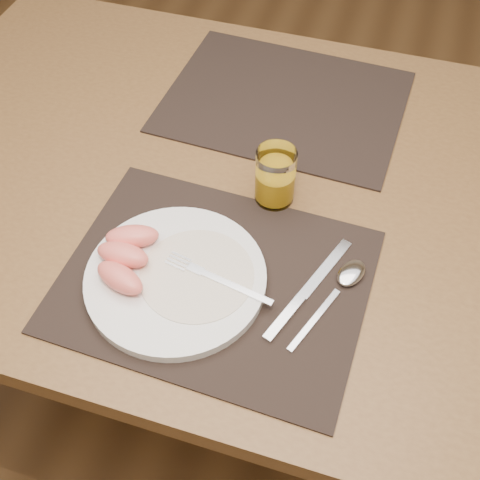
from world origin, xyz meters
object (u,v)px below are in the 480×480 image
table (256,213)px  placemat_near (215,280)px  juice_glass (275,178)px  plate (176,278)px  spoon (346,280)px  fork (210,276)px  knife (302,296)px  placemat_far (284,101)px

table → placemat_near: size_ratio=3.11×
placemat_near → juice_glass: size_ratio=4.54×
plate → spoon: plate is taller
placemat_near → juice_glass: 0.20m
table → fork: fork is taller
knife → spoon: (0.06, 0.05, 0.00)m
plate → fork: 0.05m
placemat_far → knife: bearing=-72.1°
fork → spoon: size_ratio=0.94×
table → juice_glass: juice_glass is taller
plate → spoon: bearing=17.1°
placemat_far → spoon: size_ratio=2.41×
knife → plate: bearing=-171.5°
placemat_far → spoon: (0.20, -0.39, 0.01)m
juice_glass → plate: bearing=-114.3°
placemat_near → placemat_far: size_ratio=1.00×
placemat_near → plate: bearing=-158.9°
fork → spoon: 0.20m
plate → fork: size_ratio=1.55×
plate → placemat_near: bearing=21.1°
juice_glass → fork: bearing=-103.1°
fork → knife: bearing=6.2°
fork → table: bearing=88.3°
table → juice_glass: bearing=-39.3°
placemat_near → spoon: 0.20m
placemat_near → knife: knife is taller
knife → juice_glass: 0.21m
spoon → juice_glass: size_ratio=1.88×
table → placemat_near: placemat_near is taller
plate → fork: fork is taller
placemat_far → fork: 0.45m
placemat_near → spoon: spoon is taller
placemat_far → juice_glass: size_ratio=4.54×
knife → fork: bearing=-173.8°
knife → spoon: bearing=40.1°
placemat_near → placemat_far: bearing=90.9°
plate → juice_glass: bearing=65.7°
placemat_near → juice_glass: (0.04, 0.19, 0.05)m
plate → spoon: size_ratio=1.45×
placemat_near → plate: plate is taller
knife → juice_glass: juice_glass is taller
fork → spoon: (0.19, 0.06, -0.01)m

